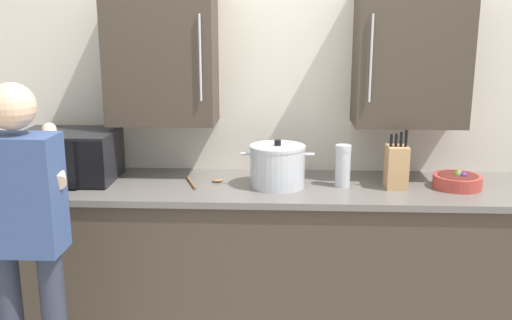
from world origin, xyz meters
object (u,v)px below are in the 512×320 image
Objects in this scene: fruit_bowl at (458,180)px; stock_pot at (277,166)px; microwave_oven at (64,156)px; knife_block at (396,166)px; wooden_spoon at (204,181)px; person_figure at (24,228)px; thermos_flask at (343,166)px.

stock_pot is (-0.97, -0.02, 0.07)m from fruit_bowl.
knife_block is at bearing -2.02° from microwave_oven.
wooden_spoon is 0.72× the size of knife_block.
person_figure reaches higher than stock_pot.
knife_block is 0.20× the size of person_figure.
stock_pot is 0.64m from knife_block.
wooden_spoon is 1.05m from knife_block.
stock_pot reaches higher than thermos_flask.
person_figure reaches higher than fruit_bowl.
fruit_bowl is 0.34m from knife_block.
person_figure is at bearing -82.76° from microwave_oven.
fruit_bowl is at bearing 1.70° from knife_block.
fruit_bowl is at bearing 19.07° from person_figure.
person_figure is (-2.07, -0.72, -0.04)m from fruit_bowl.
wooden_spoon is at bearing 178.90° from fruit_bowl.
person_figure is at bearing -160.93° from fruit_bowl.
fruit_bowl is at bearing 1.12° from stock_pot.
fruit_bowl reaches higher than wooden_spoon.
person_figure is at bearing -133.04° from wooden_spoon.
knife_block is (0.29, -0.01, 0.00)m from thermos_flask.
microwave_oven is 2.17m from fruit_bowl.
wooden_spoon is 0.14× the size of person_figure.
person_figure is at bearing -157.89° from knife_block.
fruit_bowl is 0.62m from thermos_flask.
knife_block is (-0.33, -0.01, 0.08)m from fruit_bowl.
microwave_oven is 0.33× the size of person_figure.
knife_block is (1.05, -0.04, 0.11)m from wooden_spoon.
thermos_flask is at bearing 2.38° from stock_pot.
knife_block reaches higher than fruit_bowl.
microwave_oven is 0.79m from person_figure.
thermos_flask is at bearing 26.09° from person_figure.
fruit_bowl is 0.16× the size of person_figure.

